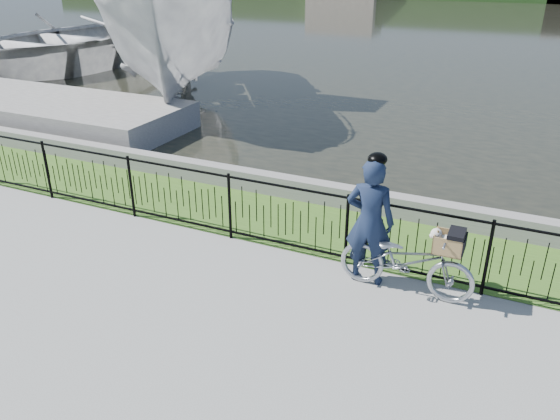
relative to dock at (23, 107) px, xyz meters
The scene contains 10 objects.
ground 11.42m from the dock, 28.81° to the right, with size 120.00×120.00×0.00m, color gray.
grass_strip 10.42m from the dock, 16.17° to the right, with size 60.00×2.00×0.01m, color #3E6620.
water 29.26m from the dock, 70.02° to the left, with size 120.00×120.00×0.00m, color black.
quay_wall 10.18m from the dock, 10.76° to the right, with size 60.00×0.30×0.40m, color gray.
fence 10.74m from the dock, 21.31° to the right, with size 14.00×0.06×1.15m, color black, non-canonical shape.
dock is the anchor object (origin of this frame).
bicycle_rig 12.74m from the dock, 19.61° to the right, with size 1.86×0.65×1.09m.
cyclist 12.19m from the dock, 20.22° to the right, with size 0.70×0.48×1.94m.
boat_near 5.20m from the dock, 57.96° to the left, with size 8.56×10.96×5.81m.
boat_far 8.11m from the dock, 125.35° to the left, with size 7.79×10.66×2.16m.
Camera 1 is at (3.13, -5.39, 4.29)m, focal length 35.00 mm.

